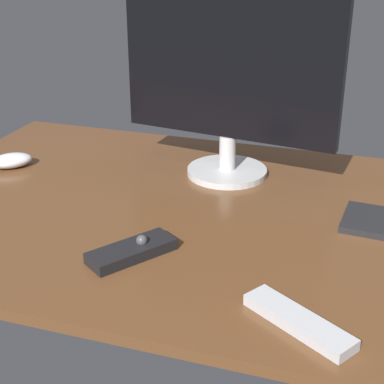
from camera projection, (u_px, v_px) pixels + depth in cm
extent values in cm
cube|color=brown|center=(226.00, 218.00, 120.06)|extent=(140.00, 84.00, 2.00)
cylinder|color=#BDBDBD|center=(227.00, 171.00, 138.29)|extent=(18.49, 18.49, 1.45)
cylinder|color=#BDBDBD|center=(227.00, 152.00, 136.35)|extent=(3.81, 3.81, 7.98)
cube|color=black|center=(230.00, 58.00, 127.50)|extent=(49.36, 9.27, 34.96)
ellipsoid|color=silver|center=(11.00, 161.00, 141.90)|extent=(11.15, 10.94, 3.38)
cube|color=black|center=(132.00, 251.00, 104.07)|extent=(13.75, 16.33, 2.05)
sphere|color=#3F3F44|center=(142.00, 241.00, 104.68)|extent=(2.07, 2.07, 2.07)
cube|color=#B7B7BC|center=(298.00, 321.00, 85.90)|extent=(17.71, 13.48, 1.80)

